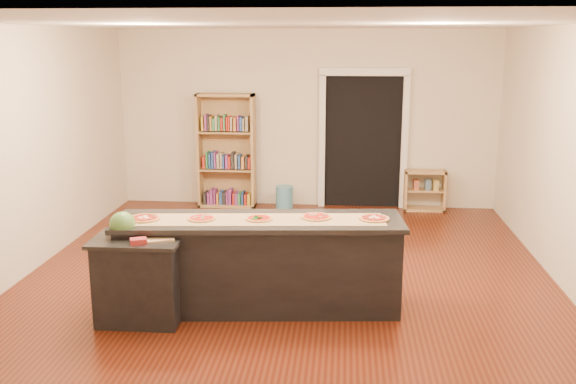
# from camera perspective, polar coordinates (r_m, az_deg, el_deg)

# --- Properties ---
(room) EXTENTS (6.00, 7.00, 2.80)m
(room) POSITION_cam_1_polar(r_m,az_deg,el_deg) (6.81, -0.15, 2.88)
(room) COLOR beige
(room) RESTS_ON ground
(doorway) EXTENTS (1.40, 0.09, 2.21)m
(doorway) POSITION_cam_1_polar(r_m,az_deg,el_deg) (10.23, 6.70, 5.26)
(doorway) COLOR black
(doorway) RESTS_ON room
(kitchen_island) EXTENTS (2.82, 0.76, 0.93)m
(kitchen_island) POSITION_cam_1_polar(r_m,az_deg,el_deg) (6.44, -2.54, -6.36)
(kitchen_island) COLOR black
(kitchen_island) RESTS_ON ground
(side_counter) EXTENTS (0.84, 0.62, 0.83)m
(side_counter) POSITION_cam_1_polar(r_m,az_deg,el_deg) (6.34, -13.00, -7.52)
(side_counter) COLOR black
(side_counter) RESTS_ON ground
(bookshelf) EXTENTS (0.91, 0.32, 1.81)m
(bookshelf) POSITION_cam_1_polar(r_m,az_deg,el_deg) (10.28, -5.50, 3.66)
(bookshelf) COLOR tan
(bookshelf) RESTS_ON ground
(low_shelf) EXTENTS (0.64, 0.28, 0.64)m
(low_shelf) POSITION_cam_1_polar(r_m,az_deg,el_deg) (10.32, 12.04, 0.15)
(low_shelf) COLOR tan
(low_shelf) RESTS_ON ground
(waste_bin) EXTENTS (0.27, 0.27, 0.39)m
(waste_bin) POSITION_cam_1_polar(r_m,az_deg,el_deg) (10.10, -0.33, -0.57)
(waste_bin) COLOR teal
(waste_bin) RESTS_ON ground
(kraft_paper) EXTENTS (2.48, 0.67, 0.00)m
(kraft_paper) POSITION_cam_1_polar(r_m,az_deg,el_deg) (6.27, -2.59, -2.46)
(kraft_paper) COLOR olive
(kraft_paper) RESTS_ON kitchen_island
(watermelon) EXTENTS (0.24, 0.24, 0.24)m
(watermelon) POSITION_cam_1_polar(r_m,az_deg,el_deg) (6.23, -14.51, -2.79)
(watermelon) COLOR #144214
(watermelon) RESTS_ON side_counter
(cutting_board) EXTENTS (0.33, 0.28, 0.02)m
(cutting_board) POSITION_cam_1_polar(r_m,az_deg,el_deg) (6.09, -11.45, -4.11)
(cutting_board) COLOR tan
(cutting_board) RESTS_ON side_counter
(package_red) EXTENTS (0.17, 0.15, 0.05)m
(package_red) POSITION_cam_1_polar(r_m,az_deg,el_deg) (6.00, -13.15, -4.28)
(package_red) COLOR maroon
(package_red) RESTS_ON side_counter
(package_teal) EXTENTS (0.13, 0.13, 0.05)m
(package_teal) POSITION_cam_1_polar(r_m,az_deg,el_deg) (6.20, -10.11, -3.59)
(package_teal) COLOR #195966
(package_teal) RESTS_ON side_counter
(pizza_a) EXTENTS (0.32, 0.32, 0.02)m
(pizza_a) POSITION_cam_1_polar(r_m,az_deg,el_deg) (6.43, -12.67, -2.29)
(pizza_a) COLOR #C1824A
(pizza_a) RESTS_ON kitchen_island
(pizza_b) EXTENTS (0.27, 0.27, 0.02)m
(pizza_b) POSITION_cam_1_polar(r_m,az_deg,el_deg) (6.32, -7.69, -2.33)
(pizza_b) COLOR #C1824A
(pizza_b) RESTS_ON kitchen_island
(pizza_c) EXTENTS (0.26, 0.26, 0.02)m
(pizza_c) POSITION_cam_1_polar(r_m,az_deg,el_deg) (6.27, -2.59, -2.37)
(pizza_c) COLOR #C1824A
(pizza_c) RESTS_ON kitchen_island
(pizza_d) EXTENTS (0.30, 0.30, 0.02)m
(pizza_d) POSITION_cam_1_polar(r_m,az_deg,el_deg) (6.32, 2.53, -2.22)
(pizza_d) COLOR #C1824A
(pizza_d) RESTS_ON kitchen_island
(pizza_e) EXTENTS (0.31, 0.31, 0.02)m
(pizza_e) POSITION_cam_1_polar(r_m,az_deg,el_deg) (6.33, 7.66, -2.33)
(pizza_e) COLOR #C1824A
(pizza_e) RESTS_ON kitchen_island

